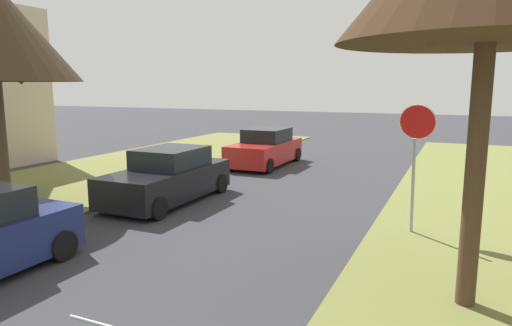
{
  "coord_description": "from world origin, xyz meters",
  "views": [
    {
      "loc": [
        5.37,
        0.96,
        3.37
      ],
      "look_at": [
        1.05,
        10.66,
        1.58
      ],
      "focal_mm": 32.15,
      "sensor_mm": 36.0,
      "label": 1
    }
  ],
  "objects": [
    {
      "name": "stop_sign_far",
      "position": [
        4.51,
        11.69,
        2.16
      ],
      "size": [
        0.82,
        0.65,
        2.93
      ],
      "color": "#9EA0A5",
      "rests_on": "grass_verge_right"
    },
    {
      "name": "parked_sedan_red",
      "position": [
        -2.17,
        18.87,
        0.72
      ],
      "size": [
        1.96,
        4.41,
        1.57
      ],
      "color": "red",
      "rests_on": "ground"
    },
    {
      "name": "parked_sedan_black",
      "position": [
        -2.34,
        11.93,
        0.72
      ],
      "size": [
        1.96,
        4.41,
        1.57
      ],
      "color": "black",
      "rests_on": "ground"
    }
  ]
}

